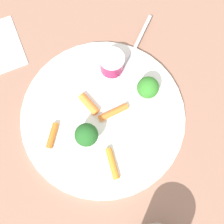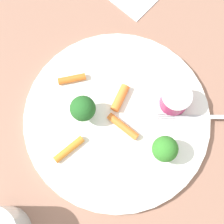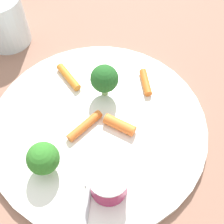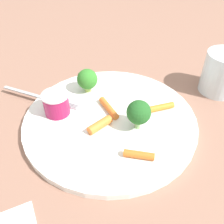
% 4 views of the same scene
% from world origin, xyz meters
% --- Properties ---
extents(ground_plane, '(2.40, 2.40, 0.00)m').
position_xyz_m(ground_plane, '(0.00, 0.00, 0.00)').
color(ground_plane, '#906653').
extents(plate, '(0.31, 0.31, 0.01)m').
position_xyz_m(plate, '(0.00, 0.00, 0.01)').
color(plate, white).
rests_on(plate, ground_plane).
extents(sauce_cup, '(0.05, 0.05, 0.04)m').
position_xyz_m(sauce_cup, '(0.06, 0.07, 0.03)').
color(sauce_cup, '#981646').
rests_on(sauce_cup, plate).
extents(broccoli_floret_0, '(0.04, 0.04, 0.05)m').
position_xyz_m(broccoli_floret_0, '(0.09, -0.01, 0.04)').
color(broccoli_floret_0, '#99BC59').
rests_on(broccoli_floret_0, plate).
extents(broccoli_floret_1, '(0.04, 0.04, 0.05)m').
position_xyz_m(broccoli_floret_1, '(-0.05, -0.03, 0.05)').
color(broccoli_floret_1, '#8DBE73').
rests_on(broccoli_floret_1, plate).
extents(carrot_stick_0, '(0.02, 0.05, 0.01)m').
position_xyz_m(carrot_stick_0, '(-0.01, 0.03, 0.02)').
color(carrot_stick_0, orange).
rests_on(carrot_stick_0, plate).
extents(carrot_stick_1, '(0.06, 0.02, 0.01)m').
position_xyz_m(carrot_stick_1, '(0.02, -0.01, 0.02)').
color(carrot_stick_1, orange).
rests_on(carrot_stick_1, plate).
extents(carrot_stick_2, '(0.04, 0.04, 0.01)m').
position_xyz_m(carrot_stick_2, '(-0.10, 0.01, 0.02)').
color(carrot_stick_2, orange).
rests_on(carrot_stick_2, plate).
extents(carrot_stick_3, '(0.03, 0.06, 0.01)m').
position_xyz_m(carrot_stick_3, '(-0.03, -0.09, 0.02)').
color(carrot_stick_3, orange).
rests_on(carrot_stick_3, plate).
extents(drinking_glass, '(0.08, 0.08, 0.08)m').
position_xyz_m(drinking_glass, '(-0.04, -0.24, 0.04)').
color(drinking_glass, silver).
rests_on(drinking_glass, ground_plane).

